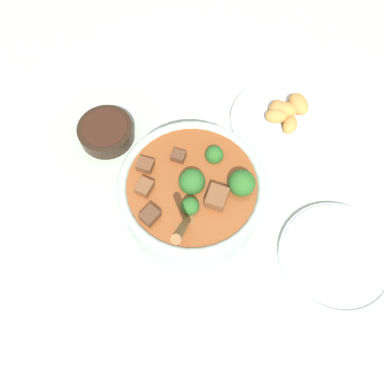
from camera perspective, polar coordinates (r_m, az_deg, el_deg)
The scene contains 5 objects.
ground_plane at distance 0.70m, azimuth 0.00°, elevation -2.37°, with size 4.00×4.00×0.00m, color #ADBCAD.
stew_bowl at distance 0.64m, azimuth 0.05°, elevation -0.31°, with size 0.27×0.24×0.27m.
condiment_bowl at distance 0.78m, azimuth -12.98°, elevation 8.99°, with size 0.11×0.11×0.03m.
empty_plate at distance 0.71m, azimuth 21.24°, elevation -9.25°, with size 0.20×0.20×0.02m.
food_plate at distance 0.80m, azimuth 13.45°, elevation 10.91°, with size 0.20×0.20×0.04m.
Camera 1 is at (-0.26, -0.02, 0.65)m, focal length 35.00 mm.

